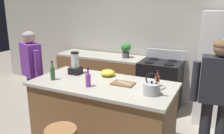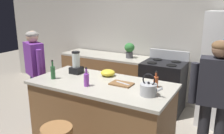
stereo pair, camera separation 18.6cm
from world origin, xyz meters
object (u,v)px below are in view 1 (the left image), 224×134
at_px(cutting_board, 123,84).
at_px(blender_appliance, 75,65).
at_px(tea_kettle, 151,88).
at_px(person_by_sink_right, 217,94).
at_px(bottle_soda, 88,80).
at_px(person_by_island_left, 32,68).
at_px(bottle_cooking_sauce, 157,81).
at_px(potted_plant, 126,49).
at_px(mixing_bowl, 108,73).
at_px(bottle_olive_oil, 53,73).
at_px(kitchen_island, 103,114).
at_px(stove_range, 160,85).
at_px(chef_knife, 124,83).

bearing_deg(cutting_board, blender_appliance, 171.59).
xyz_separation_m(tea_kettle, cutting_board, (-0.45, 0.18, -0.07)).
relative_size(person_by_sink_right, bottle_soda, 6.34).
bearing_deg(person_by_island_left, bottle_cooking_sauce, 0.90).
distance_m(potted_plant, blender_appliance, 1.39).
height_order(potted_plant, mixing_bowl, potted_plant).
relative_size(blender_appliance, bottle_olive_oil, 1.25).
bearing_deg(kitchen_island, bottle_soda, -113.30).
bearing_deg(bottle_olive_oil, person_by_island_left, 154.85).
xyz_separation_m(bottle_soda, cutting_board, (0.37, 0.28, -0.08)).
distance_m(bottle_soda, tea_kettle, 0.83).
bearing_deg(bottle_soda, tea_kettle, 6.92).
distance_m(stove_range, bottle_cooking_sauce, 1.47).
xyz_separation_m(kitchen_island, person_by_island_left, (-1.44, 0.15, 0.47)).
height_order(kitchen_island, tea_kettle, tea_kettle).
bearing_deg(chef_knife, person_by_island_left, -168.80).
bearing_deg(bottle_olive_oil, person_by_sink_right, 8.83).
height_order(kitchen_island, person_by_sink_right, person_by_sink_right).
distance_m(cutting_board, chef_knife, 0.02).
xyz_separation_m(bottle_cooking_sauce, bottle_olive_oil, (-1.40, -0.39, 0.02)).
relative_size(stove_range, mixing_bowl, 5.20).
distance_m(bottle_cooking_sauce, mixing_bowl, 0.80).
xyz_separation_m(kitchen_island, chef_knife, (0.30, 0.06, 0.49)).
bearing_deg(bottle_soda, cutting_board, 36.78).
relative_size(potted_plant, blender_appliance, 0.87).
xyz_separation_m(bottle_olive_oil, tea_kettle, (1.42, 0.08, -0.02)).
xyz_separation_m(bottle_cooking_sauce, chef_knife, (-0.41, -0.13, -0.06)).
height_order(person_by_island_left, bottle_cooking_sauce, person_by_island_left).
xyz_separation_m(person_by_island_left, bottle_olive_oil, (0.75, -0.35, 0.10)).
xyz_separation_m(bottle_soda, tea_kettle, (0.82, 0.10, -0.02)).
height_order(bottle_cooking_sauce, mixing_bowl, bottle_cooking_sauce).
distance_m(person_by_sink_right, tea_kettle, 0.75).
bearing_deg(person_by_sink_right, bottle_olive_oil, -171.17).
xyz_separation_m(stove_range, tea_kettle, (0.31, -1.64, 0.54)).
relative_size(potted_plant, mixing_bowl, 1.39).
relative_size(person_by_island_left, blender_appliance, 4.51).
distance_m(person_by_island_left, chef_knife, 1.75).
relative_size(person_by_sink_right, potted_plant, 5.41).
bearing_deg(cutting_board, bottle_cooking_sauce, 16.27).
bearing_deg(bottle_olive_oil, kitchen_island, 15.96).
relative_size(bottle_cooking_sauce, cutting_board, 0.72).
height_order(bottle_olive_oil, bottle_soda, bottle_olive_oil).
xyz_separation_m(person_by_island_left, tea_kettle, (2.17, -0.27, 0.08)).
bearing_deg(blender_appliance, tea_kettle, -13.22).
height_order(blender_appliance, bottle_olive_oil, blender_appliance).
height_order(potted_plant, cutting_board, potted_plant).
relative_size(stove_range, bottle_soda, 4.38).
bearing_deg(potted_plant, chef_knife, -67.88).
distance_m(tea_kettle, cutting_board, 0.49).
height_order(bottle_soda, chef_knife, bottle_soda).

